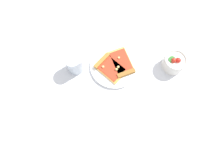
# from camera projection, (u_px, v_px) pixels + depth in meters

# --- Properties ---
(ground_plane) EXTENTS (2.40, 2.40, 0.00)m
(ground_plane) POSITION_uv_depth(u_px,v_px,m) (121.00, 69.00, 1.00)
(ground_plane) COLOR silver
(ground_plane) RESTS_ON ground
(plate) EXTENTS (0.24, 0.24, 0.01)m
(plate) POSITION_uv_depth(u_px,v_px,m) (115.00, 65.00, 1.00)
(plate) COLOR white
(plate) RESTS_ON ground_plane
(pizza_slice_near) EXTENTS (0.11, 0.16, 0.02)m
(pizza_slice_near) POSITION_uv_depth(u_px,v_px,m) (122.00, 64.00, 0.99)
(pizza_slice_near) COLOR #E5B256
(pizza_slice_near) RESTS_ON plate
(pizza_slice_far) EXTENTS (0.13, 0.16, 0.02)m
(pizza_slice_far) POSITION_uv_depth(u_px,v_px,m) (109.00, 67.00, 0.98)
(pizza_slice_far) COLOR gold
(pizza_slice_far) RESTS_ON plate
(salad_bowl) EXTENTS (0.11, 0.11, 0.08)m
(salad_bowl) POSITION_uv_depth(u_px,v_px,m) (174.00, 62.00, 0.97)
(salad_bowl) COLOR white
(salad_bowl) RESTS_ON ground_plane
(soda_glass) EXTENTS (0.08, 0.08, 0.11)m
(soda_glass) POSITION_uv_depth(u_px,v_px,m) (75.00, 64.00, 0.96)
(soda_glass) COLOR silver
(soda_glass) RESTS_ON ground_plane
(paper_napkin) EXTENTS (0.17, 0.15, 0.00)m
(paper_napkin) POSITION_uv_depth(u_px,v_px,m) (83.00, 110.00, 0.93)
(paper_napkin) COLOR white
(paper_napkin) RESTS_ON ground_plane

